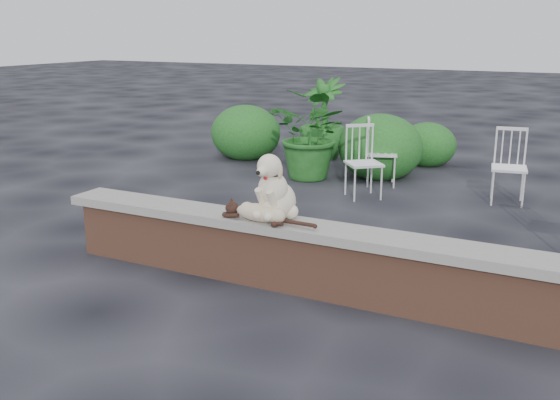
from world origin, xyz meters
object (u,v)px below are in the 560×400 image
at_px(cat, 261,212).
at_px(potted_plant_b, 323,119).
at_px(dog, 278,185).
at_px(potted_plant_a, 313,134).
at_px(chair_b, 509,167).
at_px(chair_a, 364,162).
at_px(chair_e, 381,152).

relative_size(cat, potted_plant_b, 0.76).
xyz_separation_m(dog, potted_plant_a, (-1.34, 3.73, -0.21)).
xyz_separation_m(dog, potted_plant_b, (-1.81, 5.20, -0.20)).
bearing_deg(chair_b, chair_a, -171.14).
relative_size(chair_a, chair_e, 1.00).
relative_size(dog, cat, 0.57).
distance_m(chair_e, potted_plant_b, 2.04).
distance_m(dog, chair_e, 3.86).
bearing_deg(potted_plant_b, dog, -70.76).
height_order(dog, potted_plant_a, potted_plant_a).
relative_size(cat, chair_a, 1.09).
distance_m(dog, chair_b, 3.89).
height_order(chair_a, chair_e, same).
distance_m(potted_plant_a, potted_plant_b, 1.54).
height_order(dog, chair_a, dog).
height_order(dog, potted_plant_b, potted_plant_b).
distance_m(chair_b, chair_e, 1.75).
height_order(chair_b, chair_e, same).
bearing_deg(potted_plant_b, chair_e, -42.78).
bearing_deg(chair_b, potted_plant_a, 168.27).
xyz_separation_m(chair_b, potted_plant_b, (-3.22, 1.59, 0.21)).
distance_m(chair_a, chair_e, 0.77).
relative_size(potted_plant_a, potted_plant_b, 0.98).
distance_m(dog, cat, 0.27).
xyz_separation_m(cat, chair_b, (1.49, 3.76, -0.20)).
height_order(chair_b, chair_a, same).
bearing_deg(potted_plant_a, potted_plant_b, 107.99).
relative_size(dog, chair_a, 0.62).
relative_size(chair_a, potted_plant_b, 0.70).
bearing_deg(potted_plant_b, chair_b, -26.31).
xyz_separation_m(potted_plant_a, potted_plant_b, (-0.48, 1.47, 0.01)).
height_order(cat, potted_plant_a, potted_plant_a).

